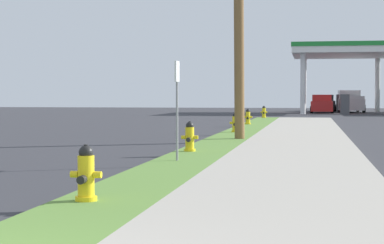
{
  "coord_description": "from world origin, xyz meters",
  "views": [
    {
      "loc": [
        3.37,
        -4.15,
        1.51
      ],
      "look_at": [
        0.4,
        13.11,
        0.84
      ],
      "focal_mm": 64.77,
      "sensor_mm": 36.0,
      "label": 1
    }
  ],
  "objects_px": {
    "fire_hydrant_nearest": "(86,176)",
    "fire_hydrant_fourth": "(248,117)",
    "fire_hydrant_second": "(190,138)",
    "fire_hydrant_third": "(235,124)",
    "fire_hydrant_fifth": "(264,112)",
    "street_sign_post": "(177,90)",
    "car_red_by_near_pump": "(322,105)",
    "car_black_by_far_pump": "(324,104)",
    "truck_silver_at_forecourt": "(350,102)"
  },
  "relations": [
    {
      "from": "fire_hydrant_fifth",
      "to": "truck_silver_at_forecourt",
      "type": "bearing_deg",
      "value": 72.64
    },
    {
      "from": "fire_hydrant_nearest",
      "to": "truck_silver_at_forecourt",
      "type": "xyz_separation_m",
      "value": [
        6.37,
        54.9,
        0.47
      ]
    },
    {
      "from": "fire_hydrant_third",
      "to": "fire_hydrant_fourth",
      "type": "distance_m",
      "value": 7.24
    },
    {
      "from": "fire_hydrant_fifth",
      "to": "car_red_by_near_pump",
      "type": "relative_size",
      "value": 0.16
    },
    {
      "from": "fire_hydrant_second",
      "to": "fire_hydrant_nearest",
      "type": "bearing_deg",
      "value": -89.62
    },
    {
      "from": "fire_hydrant_third",
      "to": "fire_hydrant_fifth",
      "type": "bearing_deg",
      "value": 90.23
    },
    {
      "from": "street_sign_post",
      "to": "car_red_by_near_pump",
      "type": "bearing_deg",
      "value": 85.35
    },
    {
      "from": "fire_hydrant_fourth",
      "to": "car_red_by_near_pump",
      "type": "bearing_deg",
      "value": 81.78
    },
    {
      "from": "fire_hydrant_second",
      "to": "fire_hydrant_third",
      "type": "relative_size",
      "value": 1.0
    },
    {
      "from": "fire_hydrant_nearest",
      "to": "fire_hydrant_third",
      "type": "bearing_deg",
      "value": 89.69
    },
    {
      "from": "fire_hydrant_third",
      "to": "truck_silver_at_forecourt",
      "type": "xyz_separation_m",
      "value": [
        6.28,
        37.54,
        0.47
      ]
    },
    {
      "from": "fire_hydrant_third",
      "to": "street_sign_post",
      "type": "relative_size",
      "value": 0.35
    },
    {
      "from": "fire_hydrant_third",
      "to": "truck_silver_at_forecourt",
      "type": "distance_m",
      "value": 38.07
    },
    {
      "from": "car_black_by_far_pump",
      "to": "fire_hydrant_nearest",
      "type": "bearing_deg",
      "value": -94.06
    },
    {
      "from": "fire_hydrant_fifth",
      "to": "street_sign_post",
      "type": "distance_m",
      "value": 28.87
    },
    {
      "from": "fire_hydrant_fifth",
      "to": "fire_hydrant_second",
      "type": "bearing_deg",
      "value": -90.17
    },
    {
      "from": "street_sign_post",
      "to": "car_black_by_far_pump",
      "type": "bearing_deg",
      "value": 85.62
    },
    {
      "from": "fire_hydrant_third",
      "to": "fire_hydrant_fourth",
      "type": "relative_size",
      "value": 1.0
    },
    {
      "from": "car_black_by_far_pump",
      "to": "truck_silver_at_forecourt",
      "type": "distance_m",
      "value": 4.47
    },
    {
      "from": "street_sign_post",
      "to": "car_red_by_near_pump",
      "type": "relative_size",
      "value": 0.47
    },
    {
      "from": "fire_hydrant_nearest",
      "to": "fire_hydrant_fourth",
      "type": "height_order",
      "value": "same"
    },
    {
      "from": "fire_hydrant_second",
      "to": "car_black_by_far_pump",
      "type": "relative_size",
      "value": 0.16
    },
    {
      "from": "fire_hydrant_second",
      "to": "truck_silver_at_forecourt",
      "type": "distance_m",
      "value": 47.13
    },
    {
      "from": "fire_hydrant_fourth",
      "to": "car_red_by_near_pump",
      "type": "relative_size",
      "value": 0.16
    },
    {
      "from": "fire_hydrant_third",
      "to": "truck_silver_at_forecourt",
      "type": "bearing_deg",
      "value": 80.51
    },
    {
      "from": "fire_hydrant_fourth",
      "to": "truck_silver_at_forecourt",
      "type": "xyz_separation_m",
      "value": [
        6.45,
        30.3,
        0.47
      ]
    },
    {
      "from": "car_black_by_far_pump",
      "to": "car_red_by_near_pump",
      "type": "bearing_deg",
      "value": -92.64
    },
    {
      "from": "fire_hydrant_second",
      "to": "car_black_by_far_pump",
      "type": "bearing_deg",
      "value": 85.22
    },
    {
      "from": "fire_hydrant_second",
      "to": "fire_hydrant_third",
      "type": "height_order",
      "value": "same"
    },
    {
      "from": "fire_hydrant_third",
      "to": "street_sign_post",
      "type": "height_order",
      "value": "street_sign_post"
    },
    {
      "from": "street_sign_post",
      "to": "fire_hydrant_fourth",
      "type": "bearing_deg",
      "value": 90.56
    },
    {
      "from": "fire_hydrant_nearest",
      "to": "fire_hydrant_third",
      "type": "distance_m",
      "value": 17.36
    },
    {
      "from": "fire_hydrant_third",
      "to": "car_black_by_far_pump",
      "type": "distance_m",
      "value": 41.63
    },
    {
      "from": "fire_hydrant_fourth",
      "to": "car_red_by_near_pump",
      "type": "height_order",
      "value": "car_red_by_near_pump"
    },
    {
      "from": "street_sign_post",
      "to": "car_black_by_far_pump",
      "type": "height_order",
      "value": "street_sign_post"
    },
    {
      "from": "fire_hydrant_fourth",
      "to": "fire_hydrant_fifth",
      "type": "height_order",
      "value": "same"
    },
    {
      "from": "fire_hydrant_fourth",
      "to": "street_sign_post",
      "type": "distance_m",
      "value": 18.88
    },
    {
      "from": "street_sign_post",
      "to": "fire_hydrant_nearest",
      "type": "bearing_deg",
      "value": -91.05
    },
    {
      "from": "fire_hydrant_fourth",
      "to": "truck_silver_at_forecourt",
      "type": "distance_m",
      "value": 30.98
    },
    {
      "from": "fire_hydrant_second",
      "to": "fire_hydrant_fourth",
      "type": "distance_m",
      "value": 16.38
    },
    {
      "from": "fire_hydrant_second",
      "to": "street_sign_post",
      "type": "bearing_deg",
      "value": -86.29
    },
    {
      "from": "car_red_by_near_pump",
      "to": "car_black_by_far_pump",
      "type": "distance_m",
      "value": 7.01
    },
    {
      "from": "fire_hydrant_second",
      "to": "street_sign_post",
      "type": "relative_size",
      "value": 0.35
    },
    {
      "from": "fire_hydrant_nearest",
      "to": "truck_silver_at_forecourt",
      "type": "height_order",
      "value": "truck_silver_at_forecourt"
    },
    {
      "from": "fire_hydrant_nearest",
      "to": "fire_hydrant_fourth",
      "type": "xyz_separation_m",
      "value": [
        -0.08,
        24.6,
        0.0
      ]
    },
    {
      "from": "fire_hydrant_nearest",
      "to": "truck_silver_at_forecourt",
      "type": "distance_m",
      "value": 55.27
    },
    {
      "from": "fire_hydrant_fifth",
      "to": "street_sign_post",
      "type": "relative_size",
      "value": 0.35
    },
    {
      "from": "fire_hydrant_second",
      "to": "car_red_by_near_pump",
      "type": "height_order",
      "value": "car_red_by_near_pump"
    },
    {
      "from": "street_sign_post",
      "to": "fire_hydrant_fifth",
      "type": "bearing_deg",
      "value": 90.16
    },
    {
      "from": "fire_hydrant_fourth",
      "to": "street_sign_post",
      "type": "xyz_separation_m",
      "value": [
        0.18,
        -18.84,
        1.19
      ]
    }
  ]
}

